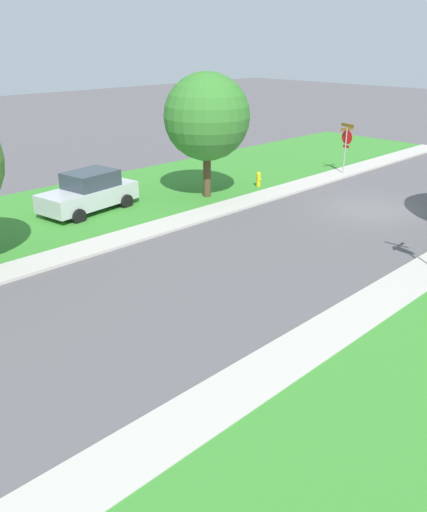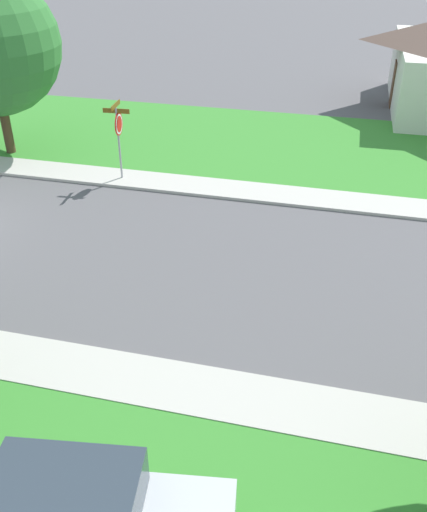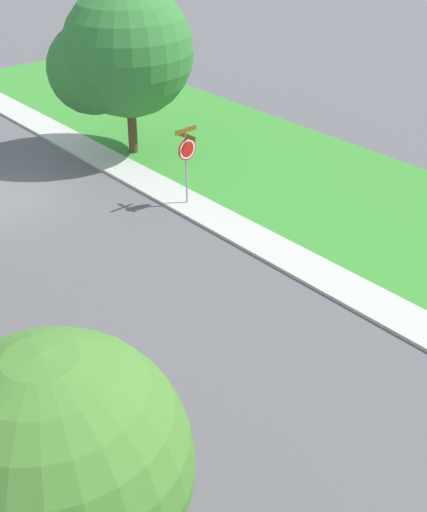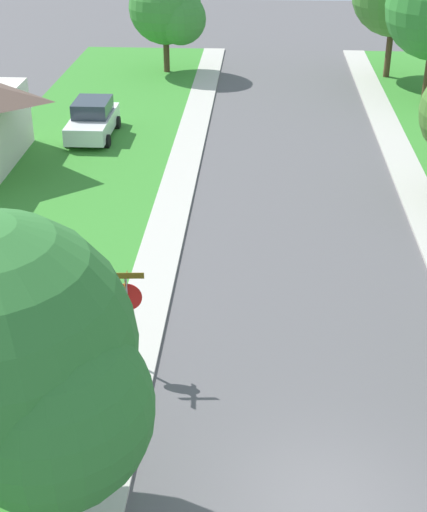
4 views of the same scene
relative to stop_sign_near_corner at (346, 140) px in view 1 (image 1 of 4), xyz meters
name	(u,v)px [view 1 (image 1 of 4)]	position (x,y,z in m)	size (l,w,h in m)	color
ground_plane	(373,210)	(-4.58, 4.76, -1.88)	(120.00, 120.00, 0.00)	#565456
sidewalk_east	(76,252)	(0.12, 16.76, -1.83)	(1.40, 56.00, 0.10)	#B7B2A8
lawn_east	(16,221)	(4.82, 16.76, -1.84)	(8.00, 56.00, 0.08)	#38842D
sidewalk_west	(287,359)	(-9.28, 16.76, -1.83)	(1.40, 56.00, 0.10)	#B7B2A8
stop_sign_near_corner	(346,140)	(0.00, 0.00, 0.00)	(0.90, 0.90, 2.77)	#9E9EA3
car_silver_far_down_street	(89,192)	(3.93, 13.76, -1.00)	(2.50, 4.52, 1.76)	silver
tree_sidewalk_mid	(206,119)	(2.15, 8.49, 1.75)	(4.19, 3.90, 5.71)	#4C3823
fire_hydrant	(258,179)	(1.43, 5.54, -1.44)	(0.38, 0.22, 0.83)	gold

